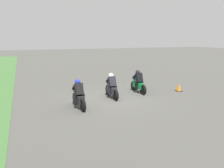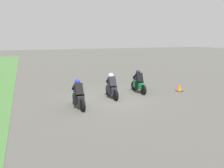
{
  "view_description": "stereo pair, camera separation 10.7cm",
  "coord_description": "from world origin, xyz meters",
  "px_view_note": "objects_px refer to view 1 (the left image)",
  "views": [
    {
      "loc": [
        -12.42,
        4.87,
        3.64
      ],
      "look_at": [
        0.04,
        -0.08,
        0.9
      ],
      "focal_mm": 36.63,
      "sensor_mm": 36.0,
      "label": 1
    },
    {
      "loc": [
        -12.46,
        4.77,
        3.64
      ],
      "look_at": [
        0.04,
        -0.08,
        0.9
      ],
      "focal_mm": 36.63,
      "sensor_mm": 36.0,
      "label": 2
    }
  ],
  "objects_px": {
    "rider_lane_a": "(138,83)",
    "rider_lane_b": "(112,88)",
    "rider_lane_c": "(79,96)",
    "traffic_cone": "(179,88)"
  },
  "relations": [
    {
      "from": "rider_lane_a",
      "to": "rider_lane_c",
      "type": "height_order",
      "value": "same"
    },
    {
      "from": "rider_lane_a",
      "to": "rider_lane_c",
      "type": "xyz_separation_m",
      "value": [
        -1.91,
        4.54,
        0.0
      ]
    },
    {
      "from": "rider_lane_a",
      "to": "rider_lane_b",
      "type": "relative_size",
      "value": 1.0
    },
    {
      "from": "rider_lane_c",
      "to": "traffic_cone",
      "type": "xyz_separation_m",
      "value": [
        1.18,
        -7.31,
        -0.38
      ]
    },
    {
      "from": "rider_lane_a",
      "to": "rider_lane_c",
      "type": "bearing_deg",
      "value": 113.93
    },
    {
      "from": "rider_lane_b",
      "to": "rider_lane_c",
      "type": "distance_m",
      "value": 2.69
    },
    {
      "from": "rider_lane_b",
      "to": "rider_lane_c",
      "type": "height_order",
      "value": "same"
    },
    {
      "from": "rider_lane_a",
      "to": "rider_lane_c",
      "type": "distance_m",
      "value": 4.92
    },
    {
      "from": "rider_lane_a",
      "to": "rider_lane_b",
      "type": "bearing_deg",
      "value": 107.31
    },
    {
      "from": "rider_lane_b",
      "to": "traffic_cone",
      "type": "height_order",
      "value": "rider_lane_b"
    }
  ]
}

